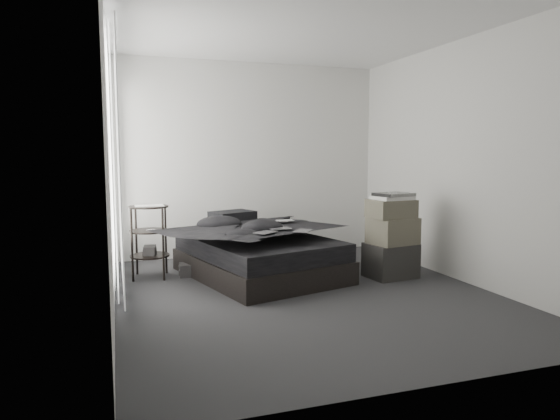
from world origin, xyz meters
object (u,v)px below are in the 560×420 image
object	(u,v)px
bed	(260,266)
side_stand	(149,242)
laptop	(282,216)
box_lower	(391,260)

from	to	relation	value
bed	side_stand	xyz separation A→B (m)	(-1.18, 0.34, 0.28)
laptop	box_lower	distance (m)	1.33
bed	box_lower	world-z (taller)	box_lower
bed	laptop	bearing A→B (deg)	7.50
laptop	box_lower	world-z (taller)	laptop
laptop	box_lower	bearing A→B (deg)	-27.07
bed	side_stand	size ratio (longest dim) A/B	2.26
laptop	side_stand	size ratio (longest dim) A/B	0.36
bed	box_lower	xyz separation A→B (m)	(1.39, -0.50, 0.07)
bed	box_lower	distance (m)	1.47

